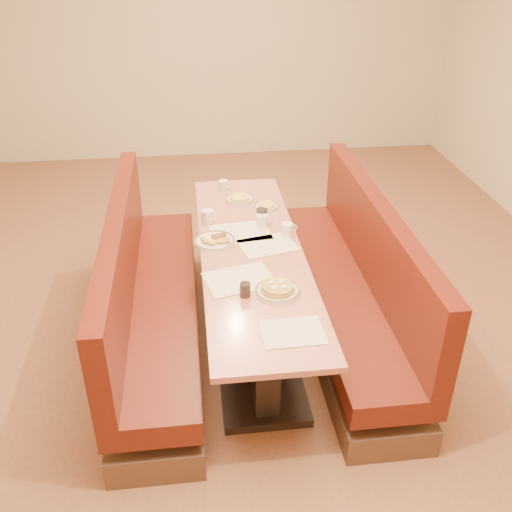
{
  "coord_description": "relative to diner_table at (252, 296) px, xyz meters",
  "views": [
    {
      "loc": [
        -0.38,
        -3.38,
        2.69
      ],
      "look_at": [
        0.0,
        -0.25,
        0.85
      ],
      "focal_mm": 40.0,
      "sensor_mm": 36.0,
      "label": 1
    }
  ],
  "objects": [
    {
      "name": "placemat_near_left",
      "position": [
        -0.12,
        -0.36,
        0.38
      ],
      "size": [
        0.48,
        0.4,
        0.0
      ],
      "primitive_type": "cube",
      "rotation": [
        0.0,
        0.0,
        0.24
      ],
      "color": "beige",
      "rests_on": "diner_table"
    },
    {
      "name": "booth_left",
      "position": [
        -0.73,
        0.0,
        -0.01
      ],
      "size": [
        0.55,
        2.5,
        1.05
      ],
      "color": "#4C3326",
      "rests_on": "ground"
    },
    {
      "name": "diner_table",
      "position": [
        0.0,
        0.0,
        0.0
      ],
      "size": [
        0.7,
        2.5,
        0.75
      ],
      "color": "black",
      "rests_on": "ground"
    },
    {
      "name": "coffee_mug_d",
      "position": [
        -0.11,
        1.06,
        0.42
      ],
      "size": [
        0.11,
        0.08,
        0.08
      ],
      "rotation": [
        0.0,
        0.0,
        -0.05
      ],
      "color": "silver",
      "rests_on": "diner_table"
    },
    {
      "name": "coffee_mug_c",
      "position": [
        0.12,
        0.35,
        0.42
      ],
      "size": [
        0.12,
        0.08,
        0.09
      ],
      "rotation": [
        0.0,
        0.0,
        0.06
      ],
      "color": "silver",
      "rests_on": "diner_table"
    },
    {
      "name": "soda_tumbler_mid",
      "position": [
        0.13,
        0.41,
        0.43
      ],
      "size": [
        0.08,
        0.08,
        0.11
      ],
      "color": "black",
      "rests_on": "diner_table"
    },
    {
      "name": "room_envelope",
      "position": [
        0.0,
        0.0,
        1.56
      ],
      "size": [
        6.04,
        8.04,
        2.82
      ],
      "color": "beige",
      "rests_on": "ground"
    },
    {
      "name": "extra_plate_far",
      "position": [
        -0.0,
        0.83,
        0.39
      ],
      "size": [
        0.24,
        0.24,
        0.05
      ],
      "rotation": [
        0.0,
        0.0,
        0.03
      ],
      "color": "silver",
      "rests_on": "diner_table"
    },
    {
      "name": "eggs_plate",
      "position": [
        -0.25,
        0.14,
        0.39
      ],
      "size": [
        0.29,
        0.29,
        0.06
      ],
      "rotation": [
        0.0,
        0.0,
        0.09
      ],
      "color": "silver",
      "rests_on": "diner_table"
    },
    {
      "name": "coffee_mug_b",
      "position": [
        -0.28,
        0.47,
        0.42
      ],
      "size": [
        0.12,
        0.09,
        0.09
      ],
      "rotation": [
        0.0,
        0.0,
        -0.24
      ],
      "color": "silver",
      "rests_on": "diner_table"
    },
    {
      "name": "booth_right",
      "position": [
        0.73,
        0.0,
        -0.01
      ],
      "size": [
        0.55,
        2.5,
        1.05
      ],
      "color": "#4C3326",
      "rests_on": "ground"
    },
    {
      "name": "extra_plate_mid",
      "position": [
        0.19,
        0.67,
        0.39
      ],
      "size": [
        0.2,
        0.2,
        0.04
      ],
      "rotation": [
        0.0,
        0.0,
        0.38
      ],
      "color": "silver",
      "rests_on": "diner_table"
    },
    {
      "name": "ground",
      "position": [
        0.0,
        0.0,
        -0.37
      ],
      "size": [
        8.0,
        8.0,
        0.0
      ],
      "primitive_type": "plane",
      "color": "#9E6647",
      "rests_on": "ground"
    },
    {
      "name": "soda_tumbler_near",
      "position": [
        -0.1,
        -0.55,
        0.42
      ],
      "size": [
        0.07,
        0.07,
        0.09
      ],
      "color": "black",
      "rests_on": "diner_table"
    },
    {
      "name": "pancake_plate",
      "position": [
        0.1,
        -0.53,
        0.4
      ],
      "size": [
        0.28,
        0.28,
        0.06
      ],
      "rotation": [
        0.0,
        0.0,
        0.42
      ],
      "color": "silver",
      "rests_on": "diner_table"
    },
    {
      "name": "coffee_mug_a",
      "position": [
        0.28,
        0.19,
        0.42
      ],
      "size": [
        0.12,
        0.09,
        0.09
      ],
      "rotation": [
        0.0,
        0.0,
        0.24
      ],
      "color": "silver",
      "rests_on": "diner_table"
    },
    {
      "name": "placemat_far_right",
      "position": [
        0.12,
        0.05,
        0.38
      ],
      "size": [
        0.43,
        0.36,
        0.0
      ],
      "primitive_type": "cube",
      "rotation": [
        0.0,
        0.0,
        0.23
      ],
      "color": "beige",
      "rests_on": "diner_table"
    },
    {
      "name": "placemat_near_right",
      "position": [
        0.12,
        -0.93,
        0.38
      ],
      "size": [
        0.35,
        0.27,
        0.0
      ],
      "primitive_type": "cube",
      "rotation": [
        0.0,
        0.0,
        0.02
      ],
      "color": "beige",
      "rests_on": "diner_table"
    },
    {
      "name": "placemat_far_left",
      "position": [
        -0.05,
        0.27,
        0.38
      ],
      "size": [
        0.45,
        0.36,
        0.0
      ],
      "primitive_type": "cube",
      "rotation": [
        0.0,
        0.0,
        0.12
      ],
      "color": "beige",
      "rests_on": "diner_table"
    }
  ]
}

